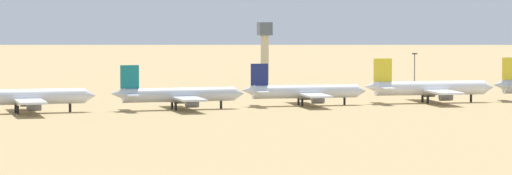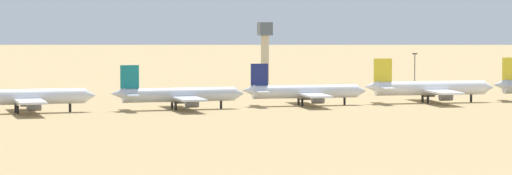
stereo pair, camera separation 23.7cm
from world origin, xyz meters
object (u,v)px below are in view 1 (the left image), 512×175
at_px(parked_jet_orange_2, 21,97).
at_px(parked_jet_yellow_5, 429,88).
at_px(parked_jet_navy_4, 304,92).
at_px(light_pole_mid, 415,67).
at_px(control_tower, 265,46).
at_px(parked_jet_teal_3, 178,95).

height_order(parked_jet_orange_2, parked_jet_yellow_5, parked_jet_yellow_5).
bearing_deg(parked_jet_navy_4, light_pole_mid, 51.46).
distance_m(parked_jet_navy_4, control_tower, 122.81).
bearing_deg(light_pole_mid, parked_jet_teal_3, -142.28).
xyz_separation_m(parked_jet_teal_3, parked_jet_yellow_5, (80.15, 7.41, 0.27)).
bearing_deg(control_tower, parked_jet_orange_2, -128.50).
bearing_deg(parked_jet_orange_2, light_pole_mid, 26.12).
xyz_separation_m(parked_jet_orange_2, parked_jet_navy_4, (84.32, 7.90, -0.35)).
distance_m(parked_jet_teal_3, control_tower, 139.97).
xyz_separation_m(parked_jet_orange_2, parked_jet_teal_3, (44.71, 1.87, -0.26)).
bearing_deg(control_tower, parked_jet_yellow_5, -79.44).
height_order(parked_jet_teal_3, light_pole_mid, parked_jet_teal_3).
xyz_separation_m(control_tower, light_pole_mid, (44.87, -47.63, -6.75)).
bearing_deg(parked_jet_yellow_5, parked_jet_orange_2, -173.02).
relative_size(parked_jet_teal_3, parked_jet_yellow_5, 0.94).
bearing_deg(parked_jet_navy_4, control_tower, 83.58).
xyz_separation_m(parked_jet_orange_2, parked_jet_yellow_5, (124.86, 9.27, 0.01)).
height_order(parked_jet_teal_3, parked_jet_yellow_5, parked_jet_yellow_5).
bearing_deg(parked_jet_yellow_5, control_tower, 103.29).
bearing_deg(parked_jet_teal_3, parked_jet_navy_4, 6.54).
height_order(parked_jet_navy_4, control_tower, control_tower).
distance_m(parked_jet_yellow_5, control_tower, 122.11).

